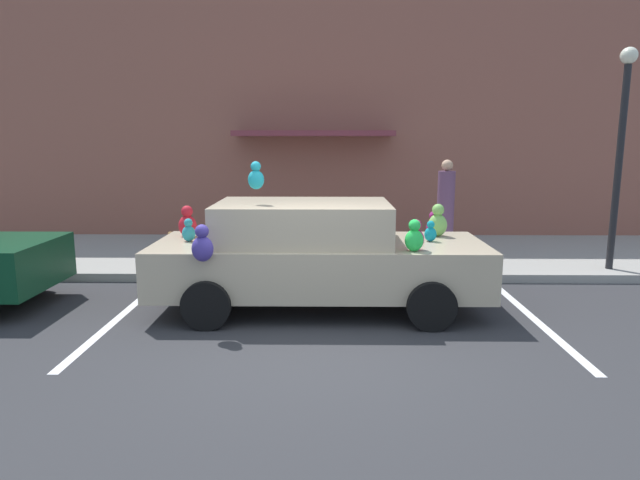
{
  "coord_description": "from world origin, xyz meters",
  "views": [
    {
      "loc": [
        0.17,
        -6.2,
        2.41
      ],
      "look_at": [
        0.06,
        2.15,
        0.9
      ],
      "focal_mm": 31.18,
      "sensor_mm": 36.0,
      "label": 1
    }
  ],
  "objects_px": {
    "plush_covered_car": "(315,254)",
    "pedestrian_near_shopfront": "(445,211)",
    "teddy_bear_on_sidewalk": "(176,250)",
    "street_lamp_post": "(621,136)"
  },
  "relations": [
    {
      "from": "street_lamp_post",
      "to": "pedestrian_near_shopfront",
      "type": "distance_m",
      "value": 3.27
    },
    {
      "from": "teddy_bear_on_sidewalk",
      "to": "street_lamp_post",
      "type": "xyz_separation_m",
      "value": [
        7.77,
        -0.12,
        2.03
      ]
    },
    {
      "from": "teddy_bear_on_sidewalk",
      "to": "street_lamp_post",
      "type": "relative_size",
      "value": 0.17
    },
    {
      "from": "teddy_bear_on_sidewalk",
      "to": "pedestrian_near_shopfront",
      "type": "relative_size",
      "value": 0.34
    },
    {
      "from": "plush_covered_car",
      "to": "pedestrian_near_shopfront",
      "type": "relative_size",
      "value": 2.47
    },
    {
      "from": "street_lamp_post",
      "to": "pedestrian_near_shopfront",
      "type": "xyz_separation_m",
      "value": [
        -2.7,
        1.15,
        -1.44
      ]
    },
    {
      "from": "plush_covered_car",
      "to": "pedestrian_near_shopfront",
      "type": "height_order",
      "value": "plush_covered_car"
    },
    {
      "from": "teddy_bear_on_sidewalk",
      "to": "pedestrian_near_shopfront",
      "type": "height_order",
      "value": "pedestrian_near_shopfront"
    },
    {
      "from": "plush_covered_car",
      "to": "pedestrian_near_shopfront",
      "type": "bearing_deg",
      "value": 51.21
    },
    {
      "from": "plush_covered_car",
      "to": "teddy_bear_on_sidewalk",
      "type": "relative_size",
      "value": 7.37
    }
  ]
}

